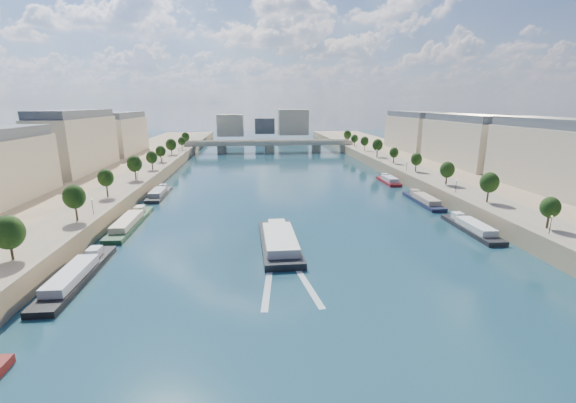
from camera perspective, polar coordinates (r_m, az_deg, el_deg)
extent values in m
plane|color=#0B2533|center=(133.46, -0.16, 0.18)|extent=(700.00, 700.00, 0.00)
cube|color=#9E8460|center=(145.57, -29.68, 0.47)|extent=(44.00, 520.00, 5.00)
cube|color=#9E8460|center=(156.47, 27.13, 1.64)|extent=(44.00, 520.00, 5.00)
cube|color=gray|center=(139.46, -24.20, 1.65)|extent=(14.00, 520.00, 0.10)
cube|color=gray|center=(148.52, 22.34, 2.55)|extent=(14.00, 520.00, 0.10)
cylinder|color=#382B1E|center=(87.12, -35.10, -5.63)|extent=(0.50, 0.50, 3.82)
ellipsoid|color=black|center=(86.12, -35.44, -3.37)|extent=(4.80, 4.80, 5.52)
cylinder|color=#382B1E|center=(107.54, -28.95, -1.38)|extent=(0.50, 0.50, 3.82)
ellipsoid|color=black|center=(106.73, -29.18, 0.48)|extent=(4.80, 4.80, 5.52)
cylinder|color=#382B1E|center=(129.21, -24.83, 1.50)|extent=(0.50, 0.50, 3.82)
ellipsoid|color=black|center=(128.53, -25.00, 3.06)|extent=(4.80, 4.80, 5.52)
cylinder|color=#382B1E|center=(151.57, -21.90, 3.53)|extent=(0.50, 0.50, 3.82)
ellipsoid|color=black|center=(151.00, -22.03, 4.87)|extent=(4.80, 4.80, 5.52)
cylinder|color=#382B1E|center=(174.37, -19.72, 5.03)|extent=(0.50, 0.50, 3.82)
ellipsoid|color=black|center=(173.88, -19.82, 6.20)|extent=(4.80, 4.80, 5.52)
cylinder|color=#382B1E|center=(197.46, -18.04, 6.18)|extent=(0.50, 0.50, 3.82)
ellipsoid|color=black|center=(197.02, -18.13, 7.21)|extent=(4.80, 4.80, 5.52)
cylinder|color=#382B1E|center=(220.74, -16.71, 7.08)|extent=(0.50, 0.50, 3.82)
ellipsoid|color=black|center=(220.35, -16.78, 8.01)|extent=(4.80, 4.80, 5.52)
cylinder|color=#382B1E|center=(244.16, -15.64, 7.81)|extent=(0.50, 0.50, 3.82)
ellipsoid|color=black|center=(243.81, -15.69, 8.65)|extent=(4.80, 4.80, 5.52)
cylinder|color=#382B1E|center=(267.68, -14.74, 8.41)|extent=(0.50, 0.50, 3.82)
ellipsoid|color=black|center=(267.36, -14.79, 9.17)|extent=(4.80, 4.80, 5.52)
cylinder|color=#382B1E|center=(106.32, 33.71, -2.18)|extent=(0.50, 0.50, 3.82)
ellipsoid|color=black|center=(105.50, 33.98, -0.31)|extent=(4.80, 4.80, 5.52)
cylinder|color=#382B1E|center=(125.16, 26.98, 0.88)|extent=(0.50, 0.50, 3.82)
ellipsoid|color=black|center=(124.46, 27.16, 2.48)|extent=(4.80, 4.80, 5.52)
cylinder|color=#382B1E|center=(145.52, 22.06, 3.10)|extent=(0.50, 0.50, 3.82)
ellipsoid|color=black|center=(144.92, 22.19, 4.49)|extent=(4.80, 4.80, 5.52)
cylinder|color=#382B1E|center=(166.85, 18.36, 4.76)|extent=(0.50, 0.50, 3.82)
ellipsoid|color=black|center=(166.33, 18.46, 5.97)|extent=(4.80, 4.80, 5.52)
cylinder|color=#382B1E|center=(188.83, 15.50, 6.02)|extent=(0.50, 0.50, 3.82)
ellipsoid|color=black|center=(188.37, 15.58, 7.10)|extent=(4.80, 4.80, 5.52)
cylinder|color=#382B1E|center=(211.25, 13.23, 7.00)|extent=(0.50, 0.50, 3.82)
ellipsoid|color=black|center=(210.83, 13.29, 7.97)|extent=(4.80, 4.80, 5.52)
cylinder|color=#382B1E|center=(233.98, 11.40, 7.79)|extent=(0.50, 0.50, 3.82)
ellipsoid|color=black|center=(233.61, 11.44, 8.66)|extent=(4.80, 4.80, 5.52)
cylinder|color=#382B1E|center=(256.94, 9.88, 8.43)|extent=(0.50, 0.50, 3.82)
ellipsoid|color=black|center=(256.60, 9.92, 9.23)|extent=(4.80, 4.80, 5.52)
cylinder|color=#382B1E|center=(280.07, 8.61, 8.96)|extent=(0.50, 0.50, 3.82)
ellipsoid|color=black|center=(279.76, 8.64, 9.70)|extent=(4.80, 4.80, 5.52)
cylinder|color=black|center=(110.11, -26.96, -0.75)|extent=(0.14, 0.14, 4.00)
sphere|color=#FFE5B2|center=(109.64, -27.08, 0.31)|extent=(0.36, 0.36, 0.36)
cylinder|color=black|center=(147.08, -21.40, 3.31)|extent=(0.14, 0.14, 4.00)
sphere|color=#FFE5B2|center=(146.72, -21.47, 4.11)|extent=(0.36, 0.36, 0.36)
cylinder|color=black|center=(185.31, -18.08, 5.71)|extent=(0.14, 0.14, 4.00)
sphere|color=#FFE5B2|center=(185.02, -18.13, 6.35)|extent=(0.36, 0.36, 0.36)
cylinder|color=black|center=(224.15, -15.89, 7.27)|extent=(0.14, 0.14, 4.00)
sphere|color=#FFE5B2|center=(223.92, -15.93, 7.80)|extent=(0.36, 0.36, 0.36)
cylinder|color=black|center=(101.04, 34.34, -2.99)|extent=(0.14, 0.14, 4.00)
sphere|color=#FFE5B2|center=(100.53, 34.51, -1.84)|extent=(0.36, 0.36, 0.36)
cylinder|color=black|center=(133.11, 23.61, 2.01)|extent=(0.14, 0.14, 4.00)
sphere|color=#FFE5B2|center=(132.71, 23.70, 2.90)|extent=(0.36, 0.36, 0.36)
cylinder|color=black|center=(168.59, 17.18, 4.97)|extent=(0.14, 0.14, 4.00)
sphere|color=#FFE5B2|center=(168.28, 17.24, 5.67)|extent=(0.36, 0.36, 0.36)
cylinder|color=black|center=(205.75, 13.00, 6.85)|extent=(0.14, 0.14, 4.00)
sphere|color=#FFE5B2|center=(205.49, 13.04, 7.43)|extent=(0.36, 0.36, 0.36)
cylinder|color=black|center=(243.80, 10.10, 8.13)|extent=(0.14, 0.14, 4.00)
sphere|color=#FFE5B2|center=(243.59, 10.12, 8.62)|extent=(0.36, 0.36, 0.36)
cube|color=#C1AF94|center=(185.94, -28.76, 7.17)|extent=(16.00, 52.00, 20.00)
cube|color=#474C54|center=(185.19, -29.20, 10.71)|extent=(14.72, 50.44, 3.20)
cube|color=#C1AF94|center=(240.08, -23.37, 9.01)|extent=(16.00, 52.00, 20.00)
cube|color=#474C54|center=(239.50, -23.65, 11.76)|extent=(14.72, 50.44, 3.20)
cube|color=#C1AF94|center=(148.76, 35.38, 4.88)|extent=(16.00, 52.00, 20.00)
cube|color=#474C54|center=(147.81, 36.04, 9.30)|extent=(14.72, 50.44, 3.20)
cube|color=#C1AF94|center=(196.13, 24.49, 7.93)|extent=(16.00, 52.00, 20.00)
cube|color=#474C54|center=(195.41, 24.85, 11.30)|extent=(14.72, 50.44, 3.20)
cube|color=#C1AF94|center=(248.05, 17.91, 9.62)|extent=(16.00, 52.00, 20.00)
cube|color=#474C54|center=(247.49, 18.12, 12.30)|extent=(14.72, 50.44, 3.20)
cube|color=#C1AF94|center=(339.87, -8.52, 11.10)|extent=(22.00, 18.00, 18.00)
cube|color=#C1AF94|center=(351.14, 0.74, 11.69)|extent=(26.00, 20.00, 22.00)
cube|color=#474C54|center=(364.62, -3.50, 11.13)|extent=(18.00, 16.00, 14.00)
cube|color=#C1B79E|center=(263.14, -2.75, 8.61)|extent=(112.00, 11.00, 2.20)
cube|color=#C1B79E|center=(258.02, -2.71, 8.83)|extent=(112.00, 0.80, 0.90)
cube|color=#C1B79E|center=(267.97, -2.81, 9.03)|extent=(112.00, 0.80, 0.90)
cylinder|color=#C1B79E|center=(264.10, -9.76, 7.63)|extent=(6.40, 6.40, 5.00)
cylinder|color=#C1B79E|center=(263.54, -2.74, 7.81)|extent=(6.40, 6.40, 5.00)
cylinder|color=#C1B79E|center=(266.85, 4.20, 7.87)|extent=(6.40, 6.40, 5.00)
cube|color=#C1B79E|center=(266.40, -14.08, 7.47)|extent=(6.00, 12.00, 5.00)
cube|color=#C1B79E|center=(270.83, 8.42, 7.85)|extent=(6.00, 12.00, 5.00)
cube|color=black|center=(91.85, -1.31, -6.23)|extent=(9.15, 29.97, 2.13)
cube|color=silver|center=(88.91, -1.21, -5.55)|extent=(7.39, 19.51, 1.92)
cube|color=silver|center=(99.62, -1.67, -3.36)|extent=(4.33, 3.67, 1.80)
cube|color=silver|center=(76.23, -2.85, -11.11)|extent=(3.81, 25.99, 0.04)
cube|color=silver|center=(76.72, 2.02, -10.93)|extent=(4.91, 25.90, 0.04)
cube|color=black|center=(85.48, -28.69, -9.84)|extent=(5.00, 28.69, 1.80)
cube|color=silver|center=(82.92, -29.45, -9.39)|extent=(4.10, 15.78, 1.60)
cube|color=silver|center=(92.16, -26.76, -6.69)|extent=(2.50, 3.44, 1.80)
cube|color=#193F25|center=(114.82, -22.29, -3.15)|extent=(5.00, 30.87, 1.80)
cube|color=beige|center=(112.10, -22.73, -2.70)|extent=(4.10, 16.98, 1.60)
cube|color=beige|center=(122.86, -21.15, -1.06)|extent=(2.50, 3.70, 1.80)
cube|color=#28292B|center=(146.72, -18.52, 0.85)|extent=(5.00, 22.36, 1.80)
cube|color=gray|center=(144.66, -18.73, 1.34)|extent=(4.10, 12.30, 1.60)
cube|color=gray|center=(152.72, -18.02, 2.10)|extent=(2.50, 2.68, 1.80)
cube|color=black|center=(112.63, 25.48, -3.82)|extent=(5.00, 23.69, 1.80)
cube|color=silver|center=(110.61, 26.06, -3.28)|extent=(4.10, 13.03, 1.60)
cube|color=silver|center=(118.00, 23.85, -1.94)|extent=(2.50, 2.84, 1.80)
cube|color=#191E38|center=(137.58, 19.38, -0.09)|extent=(5.00, 24.10, 1.80)
cube|color=tan|center=(135.49, 19.77, 0.40)|extent=(4.10, 13.26, 1.60)
cube|color=tan|center=(143.58, 18.27, 1.33)|extent=(2.50, 2.89, 1.80)
cube|color=maroon|center=(168.16, 14.68, 2.80)|extent=(5.00, 17.93, 1.80)
cube|color=silver|center=(166.51, 14.88, 3.27)|extent=(4.10, 9.86, 1.60)
cube|color=silver|center=(172.79, 14.12, 3.74)|extent=(2.50, 2.15, 1.80)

